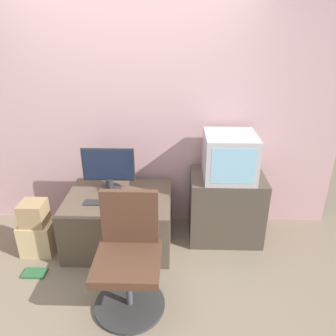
% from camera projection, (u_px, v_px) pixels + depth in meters
% --- Properties ---
extents(ground_plane, '(12.00, 12.00, 0.00)m').
position_uv_depth(ground_plane, '(116.00, 303.00, 2.72)').
color(ground_plane, '#7F705B').
extents(wall_back, '(4.40, 0.05, 2.60)m').
position_uv_depth(wall_back, '(130.00, 110.00, 3.39)').
color(wall_back, '#CC9EA3').
rests_on(wall_back, ground_plane).
extents(desk, '(1.04, 0.82, 0.54)m').
position_uv_depth(desk, '(120.00, 220.00, 3.36)').
color(desk, brown).
rests_on(desk, ground_plane).
extents(side_stand, '(0.75, 0.54, 0.71)m').
position_uv_depth(side_stand, '(225.00, 206.00, 3.44)').
color(side_stand, '#4C4238').
rests_on(side_stand, ground_plane).
extents(main_monitor, '(0.53, 0.23, 0.45)m').
position_uv_depth(main_monitor, '(109.00, 169.00, 3.30)').
color(main_monitor, '#2D2D2D').
rests_on(main_monitor, desk).
extents(keyboard, '(0.37, 0.10, 0.01)m').
position_uv_depth(keyboard, '(103.00, 203.00, 3.13)').
color(keyboard, '#2D2D2D').
rests_on(keyboard, desk).
extents(mouse, '(0.06, 0.04, 0.03)m').
position_uv_depth(mouse, '(129.00, 203.00, 3.11)').
color(mouse, silver).
rests_on(mouse, desk).
extents(crt_tv, '(0.49, 0.49, 0.45)m').
position_uv_depth(crt_tv, '(230.00, 156.00, 3.18)').
color(crt_tv, '#B7B7BC').
rests_on(crt_tv, side_stand).
extents(office_chair, '(0.58, 0.58, 0.95)m').
position_uv_depth(office_chair, '(129.00, 262.00, 2.58)').
color(office_chair, '#333333').
rests_on(office_chair, ground_plane).
extents(cardboard_box_lower, '(0.32, 0.26, 0.33)m').
position_uv_depth(cardboard_box_lower, '(38.00, 237.00, 3.27)').
color(cardboard_box_lower, '#D1B27F').
rests_on(cardboard_box_lower, ground_plane).
extents(cardboard_box_upper, '(0.23, 0.23, 0.23)m').
position_uv_depth(cardboard_box_upper, '(33.00, 213.00, 3.15)').
color(cardboard_box_upper, '#A3845B').
rests_on(cardboard_box_upper, cardboard_box_lower).
extents(book, '(0.21, 0.13, 0.02)m').
position_uv_depth(book, '(35.00, 273.00, 3.02)').
color(book, '#2D6638').
rests_on(book, ground_plane).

